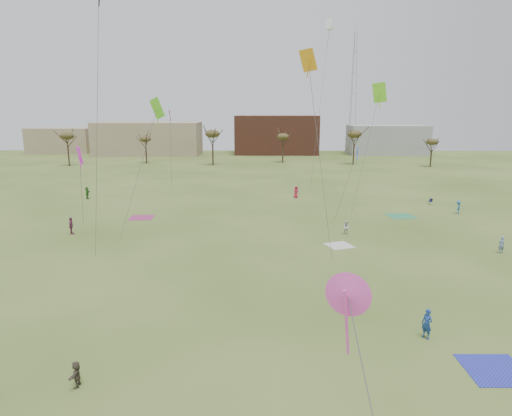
{
  "coord_description": "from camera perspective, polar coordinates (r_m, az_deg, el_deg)",
  "views": [
    {
      "loc": [
        0.53,
        -26.35,
        13.9
      ],
      "look_at": [
        0.0,
        12.0,
        5.5
      ],
      "focal_mm": 31.64,
      "sensor_mm": 36.0,
      "label": 1
    }
  ],
  "objects": [
    {
      "name": "flyer_far_c",
      "position": [
        67.19,
        24.19,
        0.09
      ],
      "size": [
        1.18,
        1.32,
        1.77
      ],
      "primitive_type": "imported",
      "rotation": [
        0.0,
        0.0,
        4.14
      ],
      "color": "#1E5A8A",
      "rests_on": "ground"
    },
    {
      "name": "blanket_cream",
      "position": [
        47.97,
        10.49,
        -4.7
      ],
      "size": [
        3.26,
        3.26,
        0.03
      ],
      "primitive_type": "cube",
      "rotation": [
        0.0,
        0.0,
        0.37
      ],
      "color": "beige",
      "rests_on": "ground"
    },
    {
      "name": "spectator_fore_c",
      "position": [
        26.18,
        -21.76,
        -18.9
      ],
      "size": [
        0.47,
        1.3,
        1.38
      ],
      "primitive_type": "imported",
      "rotation": [
        0.0,
        0.0,
        4.76
      ],
      "color": "brown",
      "rests_on": "ground"
    },
    {
      "name": "spectator_mid_d",
      "position": [
        55.36,
        -22.33,
        -2.09
      ],
      "size": [
        0.64,
        1.21,
        1.96
      ],
      "primitive_type": "imported",
      "rotation": [
        0.0,
        0.0,
        1.71
      ],
      "color": "#833663",
      "rests_on": "ground"
    },
    {
      "name": "spectator_mid_e",
      "position": [
        52.22,
        11.36,
        -2.43
      ],
      "size": [
        0.93,
        0.83,
        1.58
      ],
      "primitive_type": "imported",
      "rotation": [
        0.0,
        0.0,
        5.93
      ],
      "color": "silver",
      "rests_on": "ground"
    },
    {
      "name": "building_brick",
      "position": [
        146.63,
        2.57,
        9.26
      ],
      "size": [
        26.0,
        16.0,
        12.0
      ],
      "primitive_type": "cube",
      "color": "brown",
      "rests_on": "ground"
    },
    {
      "name": "blanket_plum",
      "position": [
        61.05,
        -14.25,
        -1.19
      ],
      "size": [
        3.29,
        3.29,
        0.03
      ],
      "primitive_type": "cube",
      "rotation": [
        0.0,
        0.0,
        1.67
      ],
      "color": "#942D65",
      "rests_on": "ground"
    },
    {
      "name": "ground",
      "position": [
        29.79,
        -0.33,
        -15.46
      ],
      "size": [
        260.0,
        260.0,
        0.0
      ],
      "primitive_type": "plane",
      "color": "#395219",
      "rests_on": "ground"
    },
    {
      "name": "building_tan_west",
      "position": [
        162.48,
        -23.23,
        7.88
      ],
      "size": [
        20.0,
        12.0,
        8.0
      ],
      "primitive_type": "cube",
      "color": "#937F60",
      "rests_on": "ground"
    },
    {
      "name": "radio_tower",
      "position": [
        154.28,
        12.17,
        14.06
      ],
      "size": [
        1.51,
        1.72,
        41.0
      ],
      "color": "#9EA3A8",
      "rests_on": "ground"
    },
    {
      "name": "blanket_blue",
      "position": [
        29.18,
        27.94,
        -17.65
      ],
      "size": [
        3.25,
        3.25,
        0.03
      ],
      "primitive_type": "cube",
      "rotation": [
        0.0,
        0.0,
        0.01
      ],
      "color": "#262EA8",
      "rests_on": "ground"
    },
    {
      "name": "flyer_far_b",
      "position": [
        72.65,
        5.09,
        2.03
      ],
      "size": [
        1.1,
        1.01,
        1.89
      ],
      "primitive_type": "imported",
      "rotation": [
        0.0,
        0.0,
        0.59
      ],
      "color": "#AC1D3A",
      "rests_on": "ground"
    },
    {
      "name": "flyer_far_a",
      "position": [
        76.46,
        -20.55,
        1.81
      ],
      "size": [
        0.8,
        1.82,
        1.9
      ],
      "primitive_type": "imported",
      "rotation": [
        0.0,
        0.0,
        1.71
      ],
      "color": "#2B6622",
      "rests_on": "ground"
    },
    {
      "name": "blanket_olive",
      "position": [
        63.01,
        17.85,
        -0.99
      ],
      "size": [
        3.69,
        3.69,
        0.03
      ],
      "primitive_type": "cube",
      "rotation": [
        0.0,
        0.0,
        0.1
      ],
      "color": "#2F8253",
      "rests_on": "ground"
    },
    {
      "name": "flyer_near_right",
      "position": [
        30.6,
        20.8,
        -13.53
      ],
      "size": [
        0.78,
        0.84,
        1.92
      ],
      "primitive_type": "imported",
      "rotation": [
        0.0,
        0.0,
        5.32
      ],
      "color": "navy",
      "rests_on": "ground"
    },
    {
      "name": "building_grey",
      "position": [
        149.94,
        16.22,
        8.28
      ],
      "size": [
        24.0,
        12.0,
        9.0
      ],
      "primitive_type": "cube",
      "color": "gray",
      "rests_on": "ground"
    },
    {
      "name": "camp_chair_right",
      "position": [
        72.35,
        21.14,
        0.65
      ],
      "size": [
        0.73,
        0.72,
        0.87
      ],
      "rotation": [
        0.0,
        0.0,
        5.31
      ],
      "color": "#131335",
      "rests_on": "ground"
    },
    {
      "name": "tree_line",
      "position": [
        105.74,
        -1.05,
        8.66
      ],
      "size": [
        117.44,
        49.32,
        8.91
      ],
      "color": "#3A2B1E",
      "rests_on": "ground"
    },
    {
      "name": "building_tan",
      "position": [
        146.01,
        -13.45,
        8.53
      ],
      "size": [
        32.0,
        14.0,
        10.0
      ],
      "primitive_type": "cube",
      "color": "#937F60",
      "rests_on": "ground"
    },
    {
      "name": "kites_aloft",
      "position": [
        52.6,
        -1.48,
        20.23
      ],
      "size": [
        40.19,
        68.96,
        27.1
      ],
      "color": "#B21322",
      "rests_on": "ground"
    },
    {
      "name": "flyer_mid_c",
      "position": [
        50.72,
        28.6,
        -4.08
      ],
      "size": [
        0.7,
        0.52,
        1.73
      ],
      "primitive_type": "imported",
      "rotation": [
        0.0,
        0.0,
        3.32
      ],
      "color": "#647FA7",
      "rests_on": "ground"
    }
  ]
}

